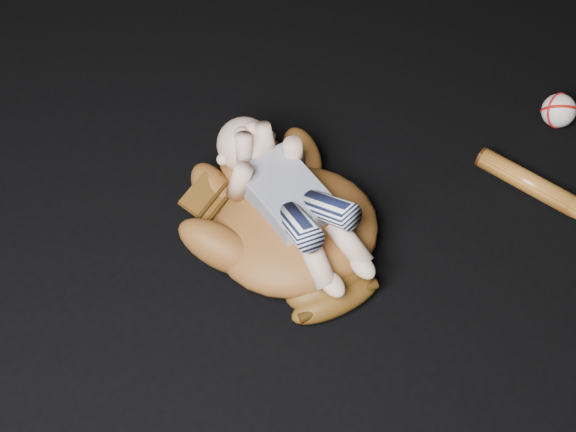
{
  "coord_description": "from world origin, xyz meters",
  "views": [
    {
      "loc": [
        -0.67,
        -0.55,
        1.18
      ],
      "look_at": [
        -0.18,
        0.12,
        0.07
      ],
      "focal_mm": 50.0,
      "sensor_mm": 36.0,
      "label": 1
    }
  ],
  "objects": [
    {
      "name": "baseball_glove",
      "position": [
        -0.18,
        0.1,
        0.06
      ],
      "size": [
        0.42,
        0.46,
        0.13
      ],
      "primitive_type": null,
      "rotation": [
        0.0,
        0.0,
        -0.14
      ],
      "color": "brown",
      "rests_on": "ground"
    },
    {
      "name": "newborn_baby",
      "position": [
        -0.18,
        0.11,
        0.12
      ],
      "size": [
        0.18,
        0.38,
        0.15
      ],
      "primitive_type": null,
      "rotation": [
        0.0,
        0.0,
        -0.03
      ],
      "color": "#D5A589",
      "rests_on": "baseball_glove"
    },
    {
      "name": "baseball",
      "position": [
        0.42,
        0.05,
        0.03
      ],
      "size": [
        0.09,
        0.09,
        0.07
      ],
      "primitive_type": "sphere",
      "rotation": [
        0.0,
        0.0,
        -0.32
      ],
      "color": "white",
      "rests_on": "ground"
    }
  ]
}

